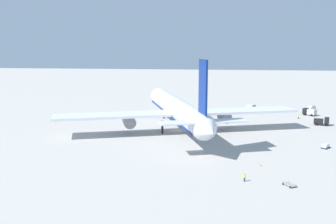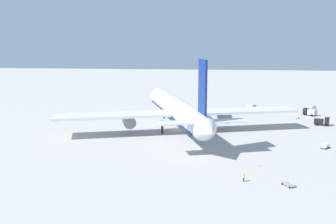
{
  "view_description": "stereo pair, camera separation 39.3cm",
  "coord_description": "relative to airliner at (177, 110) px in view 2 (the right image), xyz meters",
  "views": [
    {
      "loc": [
        -123.3,
        -12.56,
        27.52
      ],
      "look_at": [
        5.46,
        3.43,
        4.99
      ],
      "focal_mm": 42.31,
      "sensor_mm": 36.0,
      "label": 1
    },
    {
      "loc": [
        -123.25,
        -12.95,
        27.52
      ],
      "look_at": [
        5.46,
        3.43,
        4.99
      ],
      "focal_mm": 42.31,
      "sensor_mm": 36.0,
      "label": 2
    }
  ],
  "objects": [
    {
      "name": "service_van",
      "position": [
        47.41,
        -51.73,
        -5.97
      ],
      "size": [
        4.25,
        4.02,
        1.97
      ],
      "color": "silver",
      "rests_on": "ground"
    },
    {
      "name": "ground_plane",
      "position": [
        1.27,
        0.32,
        -7.0
      ],
      "size": [
        600.0,
        600.0,
        0.0
      ],
      "primitive_type": "plane",
      "color": "#ADA8A0"
    },
    {
      "name": "traffic_cone_1",
      "position": [
        9.21,
        44.07,
        -6.72
      ],
      "size": [
        0.36,
        0.36,
        0.55
      ],
      "primitive_type": "cone",
      "color": "orange",
      "rests_on": "ground"
    },
    {
      "name": "ground_worker_1",
      "position": [
        44.1,
        -32.42,
        -6.09
      ],
      "size": [
        0.49,
        0.49,
        1.77
      ],
      "color": "black",
      "rests_on": "ground"
    },
    {
      "name": "service_truck_1",
      "position": [
        38.95,
        -26.77,
        -5.36
      ],
      "size": [
        5.09,
        5.12,
        3.06
      ],
      "color": "#999EA5",
      "rests_on": "ground"
    },
    {
      "name": "baggage_cart_0",
      "position": [
        -45.87,
        -26.75,
        -6.73
      ],
      "size": [
        3.12,
        2.6,
        0.4
      ],
      "color": "gray",
      "rests_on": "ground"
    },
    {
      "name": "traffic_cone_0",
      "position": [
        -33.77,
        -22.49,
        -6.72
      ],
      "size": [
        0.36,
        0.36,
        0.55
      ],
      "primitive_type": "cone",
      "color": "orange",
      "rests_on": "ground"
    },
    {
      "name": "ground_worker_3",
      "position": [
        26.47,
        -42.42,
        -6.14
      ],
      "size": [
        0.48,
        0.48,
        1.69
      ],
      "color": "navy",
      "rests_on": "ground"
    },
    {
      "name": "airliner",
      "position": [
        0.0,
        0.0,
        0.0
      ],
      "size": [
        70.64,
        74.88,
        23.73
      ],
      "color": "silver",
      "rests_on": "ground"
    },
    {
      "name": "service_truck_4",
      "position": [
        15.43,
        -47.99,
        -5.6
      ],
      "size": [
        3.39,
        5.22,
        2.84
      ],
      "color": "black",
      "rests_on": "ground"
    },
    {
      "name": "ground_worker_0",
      "position": [
        -44.36,
        -18.17,
        -6.13
      ],
      "size": [
        0.56,
        0.56,
        1.71
      ],
      "color": "navy",
      "rests_on": "ground"
    },
    {
      "name": "baggage_cart_1",
      "position": [
        -15.65,
        -41.26,
        -6.34
      ],
      "size": [
        2.99,
        2.65,
        1.17
      ],
      "color": "#26598C",
      "rests_on": "ground"
    },
    {
      "name": "service_truck_2",
      "position": [
        34.24,
        -48.09,
        -5.52
      ],
      "size": [
        4.93,
        5.23,
        2.67
      ],
      "color": "black",
      "rests_on": "ground"
    }
  ]
}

